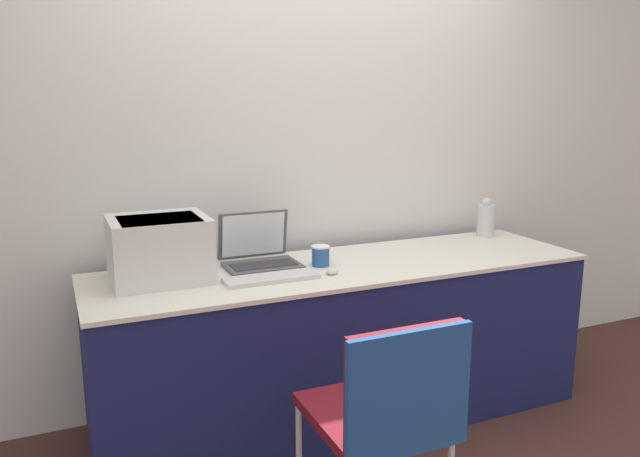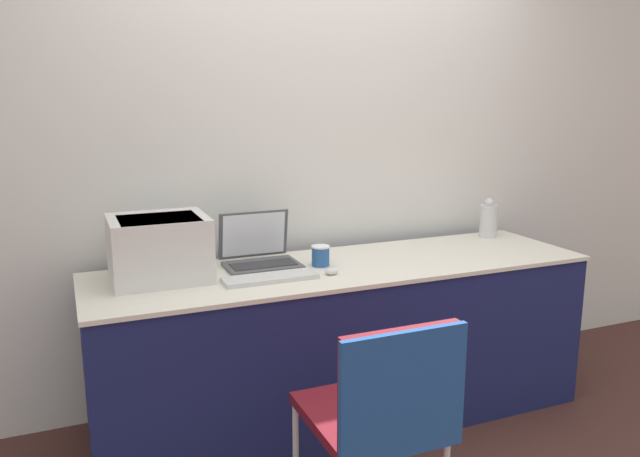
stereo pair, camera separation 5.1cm
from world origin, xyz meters
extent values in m
plane|color=#472823|center=(0.00, 0.00, 0.00)|extent=(14.00, 14.00, 0.00)
cube|color=silver|center=(0.00, 0.79, 1.30)|extent=(8.00, 0.05, 2.60)
cube|color=#191E51|center=(0.00, 0.33, 0.39)|extent=(2.40, 0.66, 0.78)
cube|color=silver|center=(0.00, 0.33, 0.79)|extent=(2.42, 0.68, 0.02)
cube|color=silver|center=(-0.85, 0.43, 0.94)|extent=(0.42, 0.36, 0.28)
cube|color=black|center=(-0.85, 0.39, 1.05)|extent=(0.33, 0.28, 0.05)
cube|color=#4C4C51|center=(-0.38, 0.43, 0.81)|extent=(0.34, 0.23, 0.02)
cube|color=#2D2D30|center=(-0.38, 0.42, 0.82)|extent=(0.30, 0.13, 0.00)
cube|color=#4C4C51|center=(-0.38, 0.57, 0.93)|extent=(0.34, 0.05, 0.23)
cube|color=silver|center=(-0.38, 0.56, 0.93)|extent=(0.31, 0.04, 0.21)
cube|color=silver|center=(-0.41, 0.22, 0.81)|extent=(0.42, 0.13, 0.02)
cylinder|color=#285699|center=(-0.11, 0.35, 0.84)|extent=(0.08, 0.08, 0.09)
cylinder|color=white|center=(-0.11, 0.35, 0.89)|extent=(0.09, 0.09, 0.01)
ellipsoid|color=silver|center=(-0.13, 0.20, 0.81)|extent=(0.06, 0.05, 0.03)
cylinder|color=silver|center=(1.01, 0.56, 0.89)|extent=(0.10, 0.10, 0.19)
sphere|color=silver|center=(1.01, 0.56, 0.99)|extent=(0.05, 0.05, 0.05)
cube|color=maroon|center=(-0.27, -0.46, 0.46)|extent=(0.43, 0.47, 0.04)
cube|color=maroon|center=(-0.27, -0.68, 0.68)|extent=(0.43, 0.03, 0.39)
cylinder|color=silver|center=(-0.47, -0.24, 0.22)|extent=(0.02, 0.02, 0.44)
cylinder|color=silver|center=(-0.08, -0.24, 0.22)|extent=(0.02, 0.02, 0.44)
cube|color=#1E478C|center=(-0.27, -0.71, 0.66)|extent=(0.45, 0.02, 0.43)
camera|label=1|loc=(-1.27, -2.27, 1.59)|focal=35.00mm
camera|label=2|loc=(-1.22, -2.29, 1.59)|focal=35.00mm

